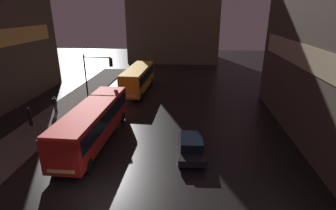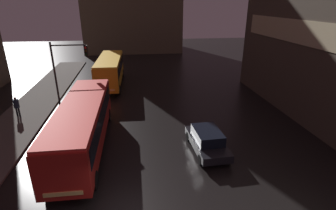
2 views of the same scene
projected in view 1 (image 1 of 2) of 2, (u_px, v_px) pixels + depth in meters
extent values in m
plane|color=black|center=(106.00, 200.00, 15.22)|extent=(120.00, 120.00, 0.00)
cube|color=#56514C|center=(47.00, 123.00, 25.29)|extent=(4.00, 48.00, 0.15)
cube|color=beige|center=(302.00, 55.00, 20.75)|extent=(0.24, 18.06, 1.80)
cube|color=beige|center=(132.00, 18.00, 55.70)|extent=(0.24, 10.20, 1.80)
cube|color=#AD1E19|center=(93.00, 122.00, 21.21)|extent=(2.71, 11.34, 2.47)
cube|color=black|center=(93.00, 117.00, 21.04)|extent=(2.76, 10.44, 1.10)
cube|color=red|center=(92.00, 107.00, 20.75)|extent=(2.66, 11.11, 0.16)
cube|color=#F4CC72|center=(61.00, 172.00, 16.20)|extent=(1.78, 0.13, 0.20)
cylinder|color=black|center=(89.00, 166.00, 17.57)|extent=(0.27, 1.00, 1.00)
cylinder|color=black|center=(55.00, 164.00, 17.80)|extent=(0.27, 1.00, 1.00)
cylinder|color=black|center=(122.00, 117.00, 25.51)|extent=(0.27, 1.00, 1.00)
cylinder|color=black|center=(99.00, 116.00, 25.73)|extent=(0.27, 1.00, 1.00)
cube|color=orange|center=(138.00, 78.00, 34.53)|extent=(2.77, 9.84, 2.51)
cube|color=black|center=(138.00, 75.00, 34.35)|extent=(2.81, 9.06, 1.10)
cube|color=yellow|center=(138.00, 68.00, 34.07)|extent=(2.72, 9.65, 0.16)
cube|color=#F4CC72|center=(129.00, 96.00, 30.25)|extent=(1.73, 0.15, 0.20)
cylinder|color=black|center=(141.00, 96.00, 31.60)|extent=(0.28, 1.01, 1.00)
cylinder|color=black|center=(123.00, 96.00, 31.86)|extent=(0.28, 1.01, 1.00)
cylinder|color=black|center=(151.00, 81.00, 38.10)|extent=(0.28, 1.01, 1.00)
cylinder|color=black|center=(136.00, 81.00, 38.35)|extent=(0.28, 1.01, 1.00)
cube|color=black|center=(191.00, 149.00, 19.66)|extent=(2.06, 4.43, 0.50)
cube|color=black|center=(192.00, 142.00, 19.46)|extent=(1.70, 2.46, 0.68)
cylinder|color=black|center=(204.00, 162.00, 18.31)|extent=(0.22, 0.65, 0.64)
cylinder|color=black|center=(180.00, 162.00, 18.39)|extent=(0.22, 0.65, 0.64)
cylinder|color=black|center=(201.00, 142.00, 21.09)|extent=(0.22, 0.65, 0.64)
cylinder|color=black|center=(180.00, 142.00, 21.17)|extent=(0.22, 0.65, 0.64)
cylinder|color=black|center=(30.00, 121.00, 24.34)|extent=(0.14, 0.14, 0.89)
cylinder|color=black|center=(32.00, 121.00, 24.33)|extent=(0.14, 0.14, 0.89)
cylinder|color=black|center=(29.00, 113.00, 24.06)|extent=(0.33, 0.33, 0.74)
sphere|color=#8C664C|center=(28.00, 108.00, 23.89)|extent=(0.22, 0.22, 0.22)
cylinder|color=black|center=(55.00, 109.00, 27.46)|extent=(0.14, 0.14, 0.85)
cylinder|color=black|center=(57.00, 109.00, 27.44)|extent=(0.14, 0.14, 0.85)
cylinder|color=#1E283D|center=(55.00, 102.00, 27.18)|extent=(0.56, 0.56, 0.71)
sphere|color=#8C664C|center=(54.00, 98.00, 27.02)|extent=(0.22, 0.22, 0.22)
cylinder|color=#2D2D2D|center=(86.00, 83.00, 27.91)|extent=(0.16, 0.16, 6.06)
cylinder|color=#2D2D2D|center=(97.00, 57.00, 26.85)|extent=(2.83, 0.12, 0.12)
cube|color=black|center=(111.00, 62.00, 26.90)|extent=(0.30, 0.24, 0.90)
sphere|color=red|center=(110.00, 60.00, 26.68)|extent=(0.18, 0.18, 0.18)
sphere|color=#3B2B07|center=(110.00, 63.00, 26.77)|extent=(0.18, 0.18, 0.18)
sphere|color=black|center=(111.00, 65.00, 26.87)|extent=(0.18, 0.18, 0.18)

